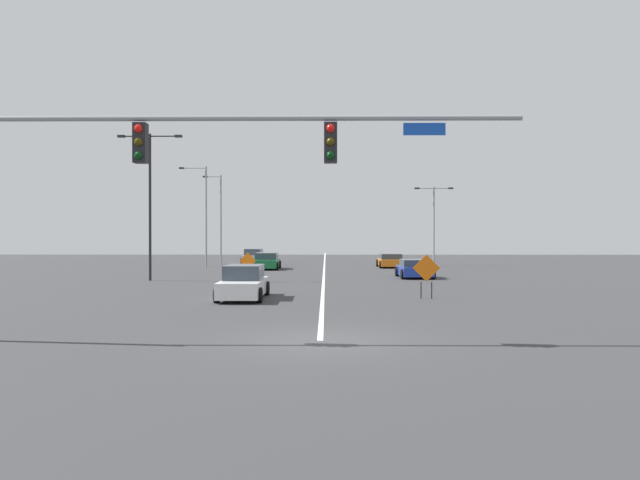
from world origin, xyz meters
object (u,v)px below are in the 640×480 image
street_lamp_near_left (204,211)px  street_lamp_far_right (220,216)px  car_white_near (244,283)px  car_silver_passing (253,256)px  street_lamp_mid_right (150,194)px  car_green_far (267,261)px  car_blue_approaching (415,269)px  construction_sign_median_near (248,262)px  traffic_signal_assembly (151,157)px  car_orange_mid (390,261)px  construction_sign_left_shoulder (426,271)px  street_lamp_near_right (434,218)px

street_lamp_near_left → street_lamp_far_right: (0.73, 3.60, -0.27)m
street_lamp_far_right → car_white_near: bearing=-77.8°
car_silver_passing → street_lamp_mid_right: bearing=-98.2°
street_lamp_mid_right → car_silver_passing: size_ratio=2.24×
car_green_far → car_blue_approaching: (10.68, -9.75, -0.06)m
street_lamp_far_right → car_silver_passing: bearing=53.3°
street_lamp_near_left → street_lamp_mid_right: size_ratio=0.99×
street_lamp_far_right → construction_sign_median_near: bearing=-74.3°
traffic_signal_assembly → car_green_far: 33.04m
traffic_signal_assembly → car_orange_mid: traffic_signal_assembly is taller
street_lamp_near_left → car_green_far: bearing=-34.3°
street_lamp_mid_right → car_green_far: bearing=64.3°
construction_sign_left_shoulder → street_lamp_far_right: bearing=115.8°
construction_sign_median_near → car_white_near: (1.42, -12.01, -0.37)m
construction_sign_left_shoulder → construction_sign_median_near: construction_sign_left_shoulder is taller
street_lamp_far_right → car_blue_approaching: street_lamp_far_right is taller
car_orange_mid → car_silver_passing: bearing=146.3°
traffic_signal_assembly → car_orange_mid: 37.19m
car_white_near → car_blue_approaching: car_white_near is taller
traffic_signal_assembly → car_blue_approaching: 25.61m
traffic_signal_assembly → street_lamp_near_right: size_ratio=2.11×
construction_sign_median_near → car_green_far: 10.55m
street_lamp_near_right → car_green_far: size_ratio=1.66×
construction_sign_median_near → car_orange_mid: bearing=51.4°
street_lamp_near_left → street_lamp_near_right: 20.58m
car_white_near → car_blue_approaching: (9.40, 12.81, -0.09)m
street_lamp_far_right → street_lamp_mid_right: 20.01m
construction_sign_left_shoulder → car_white_near: (-7.99, -0.09, -0.55)m
construction_sign_left_shoulder → construction_sign_median_near: size_ratio=1.15×
car_silver_passing → construction_sign_left_shoulder: bearing=-70.8°
car_blue_approaching → street_lamp_near_left: bearing=140.3°
car_green_far → car_silver_passing: bearing=102.4°
car_silver_passing → car_green_far: car_silver_passing is taller
car_orange_mid → car_green_far: bearing=-165.3°
street_lamp_mid_right → car_blue_approaching: bearing=8.7°
traffic_signal_assembly → street_lamp_far_right: bearing=97.8°
car_orange_mid → car_green_far: size_ratio=0.98×
traffic_signal_assembly → street_lamp_near_left: (-6.31, 36.87, 0.13)m
street_lamp_near_left → car_orange_mid: (16.47, -1.35, -4.37)m
street_lamp_mid_right → car_white_near: size_ratio=2.00×
car_orange_mid → street_lamp_near_right: bearing=24.0°
street_lamp_far_right → car_green_far: size_ratio=1.98×
construction_sign_left_shoulder → car_blue_approaching: (1.41, 12.72, -0.64)m
street_lamp_mid_right → construction_sign_left_shoulder: street_lamp_mid_right is taller
car_silver_passing → street_lamp_near_left: bearing=-115.6°
street_lamp_mid_right → car_green_far: 14.41m
street_lamp_near_left → car_blue_approaching: size_ratio=2.28×
construction_sign_median_near → car_silver_passing: construction_sign_median_near is taller
street_lamp_near_left → construction_sign_left_shoulder: (15.28, -26.56, -3.72)m
street_lamp_near_right → construction_sign_left_shoulder: size_ratio=3.71×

